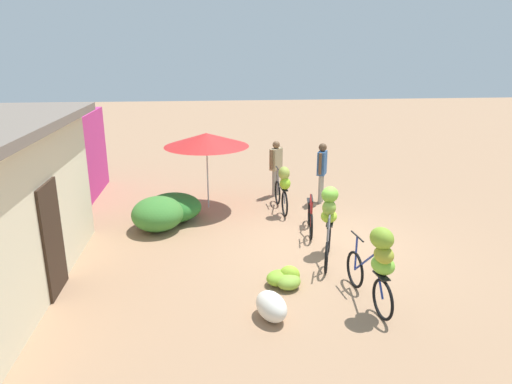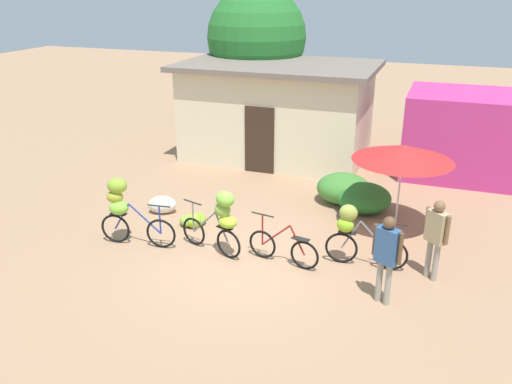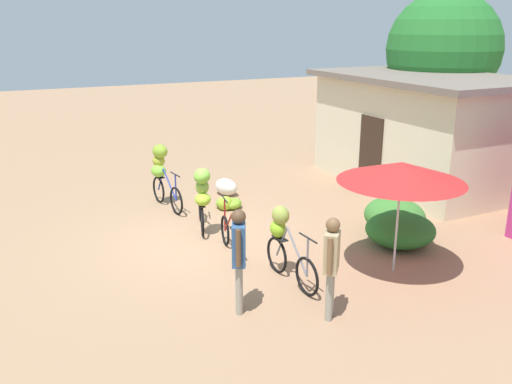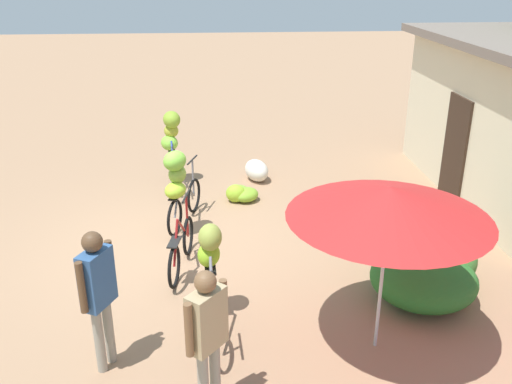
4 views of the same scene
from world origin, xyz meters
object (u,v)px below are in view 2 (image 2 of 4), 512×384
object	(u,v)px
shop_pink	(462,134)
market_umbrella	(403,153)
building_low	(278,110)
bicycle_by_shop	(355,232)
banana_pile_on_ground	(193,220)
person_vendor	(436,232)
produce_sack	(162,205)
bicycle_center_loaded	(283,248)
bicycle_near_pile	(221,217)
person_bystander	(387,251)
tree_behind_building	(257,37)
bicycle_leftmost	(123,206)

from	to	relation	value
shop_pink	market_umbrella	world-z (taller)	shop_pink
building_low	bicycle_by_shop	bearing A→B (deg)	-60.05
banana_pile_on_ground	bicycle_by_shop	bearing A→B (deg)	-8.26
banana_pile_on_ground	person_vendor	xyz separation A→B (m)	(5.39, -0.59, 0.85)
banana_pile_on_ground	produce_sack	distance (m)	1.12
building_low	bicycle_center_loaded	size ratio (longest dim) A/B	3.89
shop_pink	person_vendor	size ratio (longest dim) A/B	1.96
bicycle_center_loaded	bicycle_near_pile	bearing A→B (deg)	-176.33
market_umbrella	bicycle_near_pile	bearing A→B (deg)	-143.31
bicycle_near_pile	banana_pile_on_ground	world-z (taller)	bicycle_near_pile
bicycle_center_loaded	produce_sack	bearing A→B (deg)	158.51
building_low	shop_pink	bearing A→B (deg)	2.14
person_bystander	banana_pile_on_ground	bearing A→B (deg)	159.12
bicycle_near_pile	person_bystander	distance (m)	3.49
person_vendor	produce_sack	bearing A→B (deg)	171.24
person_vendor	building_low	bearing A→B (deg)	129.00
building_low	bicycle_by_shop	xyz separation A→B (m)	(3.66, -6.35, -0.79)
bicycle_near_pile	produce_sack	xyz separation A→B (m)	(-2.24, 1.49, -0.65)
bicycle_center_loaded	person_vendor	size ratio (longest dim) A/B	0.96
tree_behind_building	person_vendor	distance (m)	10.80
bicycle_near_pile	banana_pile_on_ground	size ratio (longest dim) A/B	1.97
market_umbrella	banana_pile_on_ground	world-z (taller)	market_umbrella
bicycle_leftmost	produce_sack	distance (m)	1.86
bicycle_leftmost	banana_pile_on_ground	world-z (taller)	bicycle_leftmost
bicycle_center_loaded	shop_pink	bearing A→B (deg)	64.73
bicycle_center_loaded	bicycle_by_shop	xyz separation A→B (m)	(1.36, 0.44, 0.39)
bicycle_by_shop	person_bystander	distance (m)	1.44
building_low	tree_behind_building	bearing A→B (deg)	127.10
shop_pink	bicycle_by_shop	world-z (taller)	shop_pink
banana_pile_on_ground	person_bystander	distance (m)	5.02
bicycle_center_loaded	person_bystander	bearing A→B (deg)	-19.81
produce_sack	person_bystander	size ratio (longest dim) A/B	0.41
shop_pink	bicycle_by_shop	xyz separation A→B (m)	(-1.94, -6.56, -0.48)
bicycle_near_pile	person_bystander	world-z (taller)	person_bystander
bicycle_near_pile	tree_behind_building	bearing A→B (deg)	105.15
tree_behind_building	person_bystander	xyz separation A→B (m)	(5.77, -9.36, -2.53)
produce_sack	person_vendor	bearing A→B (deg)	-8.76
shop_pink	bicycle_near_pile	world-z (taller)	shop_pink
shop_pink	bicycle_by_shop	size ratio (longest dim) A/B	1.93
market_umbrella	produce_sack	distance (m)	5.88
shop_pink	person_bystander	size ratio (longest dim) A/B	1.89
building_low	person_vendor	bearing A→B (deg)	-51.00
building_low	person_bystander	xyz separation A→B (m)	(4.40, -7.55, -0.48)
tree_behind_building	banana_pile_on_ground	bearing A→B (deg)	-81.36
building_low	bicycle_leftmost	xyz separation A→B (m)	(-1.19, -7.12, -0.63)
produce_sack	person_vendor	xyz separation A→B (m)	(6.43, -0.99, 0.78)
banana_pile_on_ground	produce_sack	bearing A→B (deg)	159.15
bicycle_center_loaded	bicycle_by_shop	world-z (taller)	bicycle_by_shop
bicycle_leftmost	bicycle_by_shop	bearing A→B (deg)	9.00
tree_behind_building	banana_pile_on_ground	world-z (taller)	tree_behind_building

